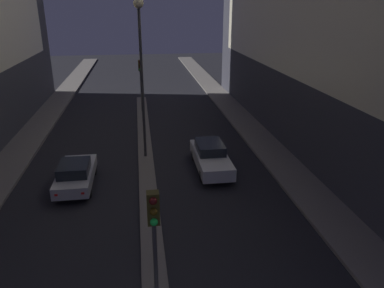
{
  "coord_description": "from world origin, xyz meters",
  "views": [
    {
      "loc": [
        -0.21,
        -5.01,
        8.9
      ],
      "look_at": [
        2.93,
        16.75,
        0.59
      ],
      "focal_mm": 35.0,
      "sensor_mm": 36.0,
      "label": 1
    }
  ],
  "objects_px": {
    "traffic_light_mid": "(141,74)",
    "car_left_lane": "(76,174)",
    "street_lamp": "(141,51)",
    "traffic_light_near": "(154,232)",
    "car_right_lane": "(211,157)"
  },
  "relations": [
    {
      "from": "traffic_light_mid",
      "to": "car_left_lane",
      "type": "height_order",
      "value": "traffic_light_mid"
    },
    {
      "from": "traffic_light_mid",
      "to": "street_lamp",
      "type": "distance_m",
      "value": 10.71
    },
    {
      "from": "traffic_light_near",
      "to": "traffic_light_mid",
      "type": "height_order",
      "value": "same"
    },
    {
      "from": "traffic_light_near",
      "to": "car_right_lane",
      "type": "xyz_separation_m",
      "value": [
        3.62,
        10.82,
        -2.56
      ]
    },
    {
      "from": "street_lamp",
      "to": "car_left_lane",
      "type": "height_order",
      "value": "street_lamp"
    },
    {
      "from": "traffic_light_near",
      "to": "street_lamp",
      "type": "xyz_separation_m",
      "value": [
        0.0,
        13.04,
        3.07
      ]
    },
    {
      "from": "traffic_light_mid",
      "to": "car_right_lane",
      "type": "distance_m",
      "value": 13.24
    },
    {
      "from": "traffic_light_near",
      "to": "car_left_lane",
      "type": "relative_size",
      "value": 1.04
    },
    {
      "from": "traffic_light_near",
      "to": "car_left_lane",
      "type": "height_order",
      "value": "traffic_light_near"
    },
    {
      "from": "car_left_lane",
      "to": "car_right_lane",
      "type": "distance_m",
      "value": 7.34
    },
    {
      "from": "car_left_lane",
      "to": "car_right_lane",
      "type": "xyz_separation_m",
      "value": [
        7.24,
        1.17,
        0.05
      ]
    },
    {
      "from": "traffic_light_mid",
      "to": "car_right_lane",
      "type": "bearing_deg",
      "value": -73.81
    },
    {
      "from": "car_right_lane",
      "to": "traffic_light_near",
      "type": "bearing_deg",
      "value": -108.5
    },
    {
      "from": "traffic_light_near",
      "to": "car_right_lane",
      "type": "bearing_deg",
      "value": 71.5
    },
    {
      "from": "street_lamp",
      "to": "car_left_lane",
      "type": "distance_m",
      "value": 7.54
    }
  ]
}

